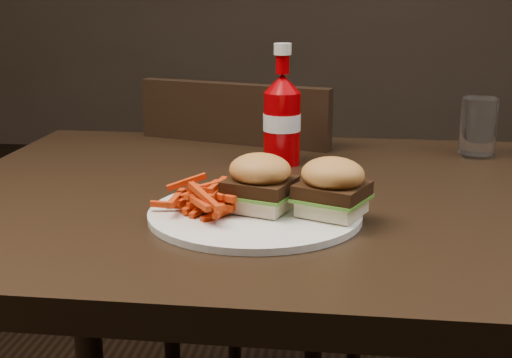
# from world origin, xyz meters

# --- Properties ---
(dining_table) EXTENTS (1.20, 0.80, 0.04)m
(dining_table) POSITION_xyz_m (0.00, 0.00, 0.73)
(dining_table) COLOR black
(dining_table) RESTS_ON ground
(chair_far) EXTENTS (0.50, 0.50, 0.04)m
(chair_far) POSITION_xyz_m (-0.16, 0.50, 0.43)
(chair_far) COLOR black
(chair_far) RESTS_ON ground
(plate) EXTENTS (0.28, 0.28, 0.01)m
(plate) POSITION_xyz_m (-0.11, -0.13, 0.76)
(plate) COLOR white
(plate) RESTS_ON dining_table
(sandwich_half_a) EXTENTS (0.09, 0.09, 0.02)m
(sandwich_half_a) POSITION_xyz_m (-0.10, -0.12, 0.77)
(sandwich_half_a) COLOR beige
(sandwich_half_a) RESTS_ON plate
(sandwich_half_b) EXTENTS (0.09, 0.09, 0.02)m
(sandwich_half_b) POSITION_xyz_m (-0.01, -0.13, 0.77)
(sandwich_half_b) COLOR beige
(sandwich_half_b) RESTS_ON plate
(fries_pile) EXTENTS (0.14, 0.14, 0.04)m
(fries_pile) POSITION_xyz_m (-0.17, -0.14, 0.78)
(fries_pile) COLOR #AC2A00
(fries_pile) RESTS_ON plate
(ketchup_bottle) EXTENTS (0.08, 0.08, 0.12)m
(ketchup_bottle) POSITION_xyz_m (-0.10, 0.17, 0.81)
(ketchup_bottle) COLOR #9A0004
(ketchup_bottle) RESTS_ON dining_table
(tumbler) EXTENTS (0.08, 0.08, 0.10)m
(tumbler) POSITION_xyz_m (0.23, 0.27, 0.81)
(tumbler) COLOR white
(tumbler) RESTS_ON dining_table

